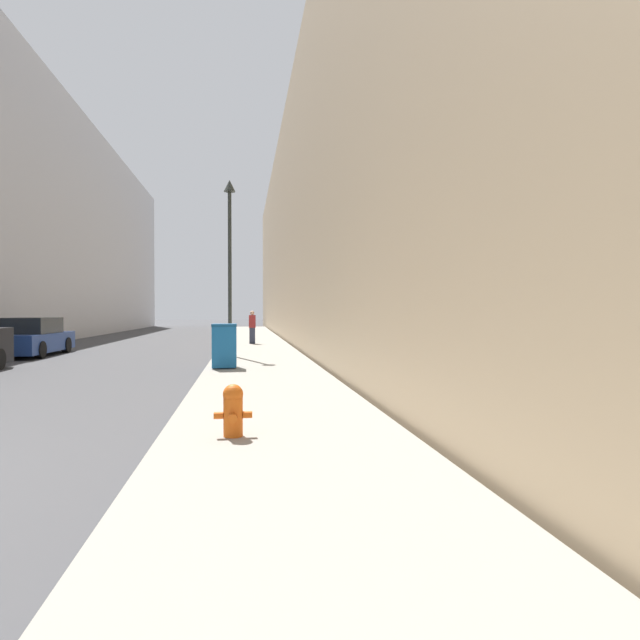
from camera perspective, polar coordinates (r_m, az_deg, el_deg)
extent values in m
cube|color=gray|center=(22.69, -7.31, -3.23)|extent=(3.26, 60.00, 0.14)
cube|color=tan|center=(32.09, 6.45, 9.65)|extent=(12.00, 60.00, 13.14)
cylinder|color=#D15614|center=(6.59, -9.90, -10.86)|extent=(0.25, 0.25, 0.49)
sphere|color=#D15614|center=(6.54, -9.91, -8.35)|extent=(0.26, 0.26, 0.26)
cylinder|color=#D15614|center=(6.52, -9.91, -7.68)|extent=(0.07, 0.07, 0.06)
cylinder|color=#D15614|center=(6.40, -9.94, -10.98)|extent=(0.11, 0.12, 0.11)
cylinder|color=#D15614|center=(6.59, -11.52, -10.64)|extent=(0.12, 0.09, 0.09)
cylinder|color=#D15614|center=(6.58, -8.28, -10.65)|extent=(0.12, 0.09, 0.09)
cube|color=#19609E|center=(14.32, -10.87, -3.02)|extent=(0.67, 0.66, 1.13)
cube|color=navy|center=(14.29, -10.88, -0.59)|extent=(0.69, 0.68, 0.08)
cylinder|color=black|center=(14.66, -11.93, -4.97)|extent=(0.05, 0.16, 0.16)
cylinder|color=black|center=(14.64, -9.71, -4.97)|extent=(0.05, 0.16, 0.16)
cylinder|color=#2D332D|center=(18.28, -10.24, -3.64)|extent=(0.25, 0.25, 0.25)
cylinder|color=#2D332D|center=(18.27, -10.27, 5.21)|extent=(0.13, 0.13, 5.89)
cone|color=#2D332D|center=(18.76, -10.30, 14.86)|extent=(0.41, 0.41, 0.41)
cube|color=navy|center=(22.60, -30.19, -2.23)|extent=(1.88, 4.52, 0.72)
cube|color=#1E2328|center=(22.57, -30.20, -0.54)|extent=(1.65, 2.35, 0.62)
cylinder|color=black|center=(24.19, -30.91, -2.51)|extent=(0.24, 0.64, 0.64)
cylinder|color=black|center=(23.59, -27.02, -2.56)|extent=(0.24, 0.64, 0.64)
cylinder|color=black|center=(21.03, -29.34, -3.00)|extent=(0.24, 0.64, 0.64)
cube|color=#2D3347|center=(24.85, -7.75, -1.79)|extent=(0.28, 0.20, 0.79)
cube|color=maroon|center=(24.83, -7.76, -0.16)|extent=(0.33, 0.20, 0.63)
sphere|color=tan|center=(24.82, -7.76, 0.81)|extent=(0.21, 0.21, 0.21)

